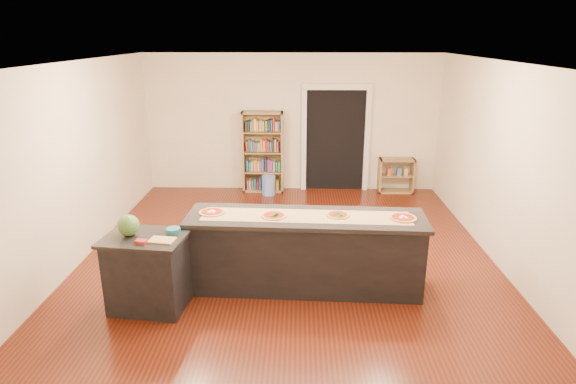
{
  "coord_description": "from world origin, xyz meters",
  "views": [
    {
      "loc": [
        0.16,
        -6.33,
        3.15
      ],
      "look_at": [
        0.0,
        0.2,
        1.0
      ],
      "focal_mm": 30.0,
      "sensor_mm": 36.0,
      "label": 1
    }
  ],
  "objects_px": {
    "side_counter": "(148,272)",
    "watermelon": "(128,225)",
    "kitchen_island": "(305,252)",
    "bookshelf": "(263,152)",
    "waste_bin": "(269,185)",
    "low_shelf": "(396,175)"
  },
  "relations": [
    {
      "from": "side_counter",
      "to": "bookshelf",
      "type": "xyz_separation_m",
      "value": [
        1.04,
        4.56,
        0.37
      ]
    },
    {
      "from": "kitchen_island",
      "to": "low_shelf",
      "type": "relative_size",
      "value": 4.16
    },
    {
      "from": "bookshelf",
      "to": "low_shelf",
      "type": "distance_m",
      "value": 2.8
    },
    {
      "from": "kitchen_island",
      "to": "watermelon",
      "type": "relative_size",
      "value": 11.93
    },
    {
      "from": "bookshelf",
      "to": "watermelon",
      "type": "bearing_deg",
      "value": -105.05
    },
    {
      "from": "side_counter",
      "to": "waste_bin",
      "type": "height_order",
      "value": "side_counter"
    },
    {
      "from": "side_counter",
      "to": "watermelon",
      "type": "xyz_separation_m",
      "value": [
        -0.18,
        0.03,
        0.58
      ]
    },
    {
      "from": "kitchen_island",
      "to": "side_counter",
      "type": "height_order",
      "value": "kitchen_island"
    },
    {
      "from": "side_counter",
      "to": "bookshelf",
      "type": "height_order",
      "value": "bookshelf"
    },
    {
      "from": "side_counter",
      "to": "low_shelf",
      "type": "relative_size",
      "value": 1.3
    },
    {
      "from": "low_shelf",
      "to": "watermelon",
      "type": "xyz_separation_m",
      "value": [
        -3.98,
        -4.52,
        0.69
      ]
    },
    {
      "from": "bookshelf",
      "to": "waste_bin",
      "type": "height_order",
      "value": "bookshelf"
    },
    {
      "from": "low_shelf",
      "to": "waste_bin",
      "type": "relative_size",
      "value": 1.8
    },
    {
      "from": "waste_bin",
      "to": "kitchen_island",
      "type": "bearing_deg",
      "value": -79.29
    },
    {
      "from": "waste_bin",
      "to": "bookshelf",
      "type": "bearing_deg",
      "value": 117.39
    },
    {
      "from": "kitchen_island",
      "to": "waste_bin",
      "type": "height_order",
      "value": "kitchen_island"
    },
    {
      "from": "low_shelf",
      "to": "side_counter",
      "type": "bearing_deg",
      "value": -129.83
    },
    {
      "from": "side_counter",
      "to": "low_shelf",
      "type": "bearing_deg",
      "value": 56.99
    },
    {
      "from": "waste_bin",
      "to": "watermelon",
      "type": "bearing_deg",
      "value": -107.37
    },
    {
      "from": "side_counter",
      "to": "waste_bin",
      "type": "distance_m",
      "value": 4.48
    },
    {
      "from": "waste_bin",
      "to": "watermelon",
      "type": "relative_size",
      "value": 1.6
    },
    {
      "from": "kitchen_island",
      "to": "bookshelf",
      "type": "bearing_deg",
      "value": 104.27
    }
  ]
}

